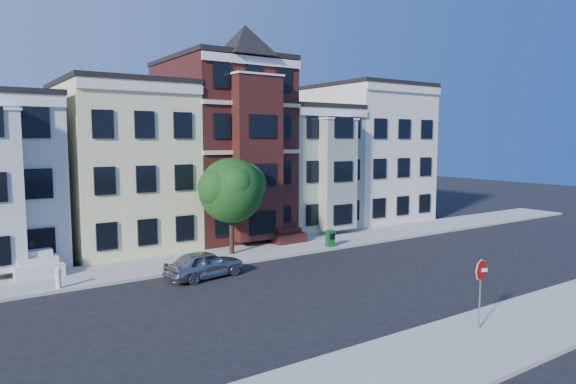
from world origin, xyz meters
TOP-DOWN VIEW (x-y plane):
  - ground at (0.00, 0.00)m, footprint 120.00×120.00m
  - far_sidewalk at (0.00, 8.00)m, footprint 60.00×4.00m
  - near_sidewalk at (0.00, -8.00)m, footprint 60.00×4.00m
  - house_yellow at (-7.00, 14.50)m, footprint 7.00×9.00m
  - house_brown at (0.00, 14.50)m, footprint 7.00×9.00m
  - house_green at (6.50, 14.50)m, footprint 6.00×9.00m
  - house_cream at (13.50, 14.50)m, footprint 8.00×9.00m
  - street_tree at (-2.64, 8.13)m, footprint 6.20×6.20m
  - parked_car at (-5.97, 4.71)m, footprint 4.22×2.21m
  - newspaper_box at (3.33, 6.42)m, footprint 0.53×0.49m
  - fire_hydrant at (-12.37, 6.30)m, footprint 0.31×0.31m
  - stop_sign at (-1.12, -7.37)m, footprint 0.78×0.28m

SIDE VIEW (x-z plane):
  - ground at x=0.00m, z-range 0.00..0.00m
  - far_sidewalk at x=0.00m, z-range 0.00..0.15m
  - near_sidewalk at x=0.00m, z-range 0.00..0.15m
  - fire_hydrant at x=-12.37m, z-range 0.15..0.90m
  - newspaper_box at x=3.33m, z-range 0.15..1.19m
  - parked_car at x=-5.97m, z-range 0.00..1.37m
  - stop_sign at x=-1.12m, z-range 0.15..2.97m
  - street_tree at x=-2.64m, z-range 0.15..7.06m
  - house_green at x=6.50m, z-range 0.00..9.00m
  - house_yellow at x=-7.00m, z-range 0.00..10.00m
  - house_cream at x=13.50m, z-range 0.00..11.00m
  - house_brown at x=0.00m, z-range 0.00..12.00m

